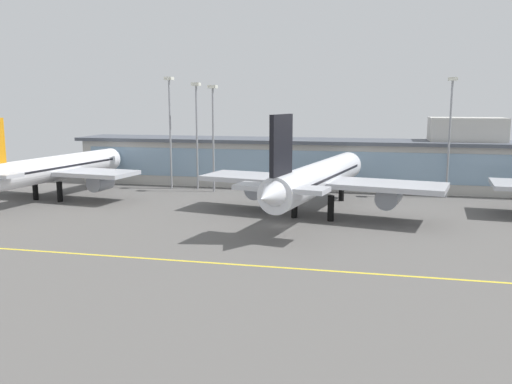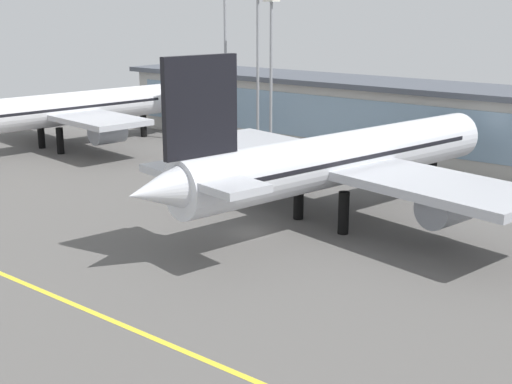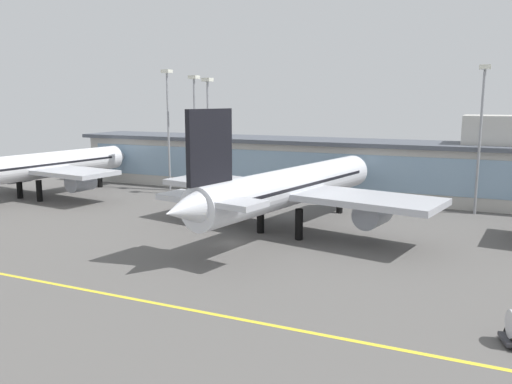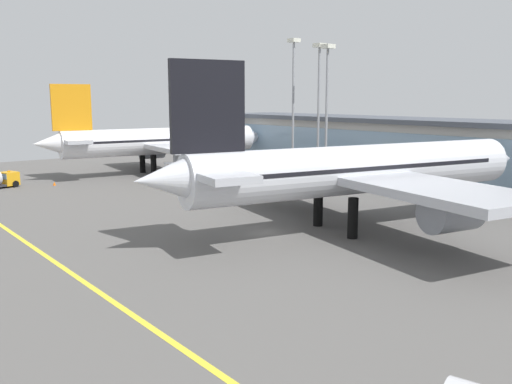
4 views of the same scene
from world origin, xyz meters
TOP-DOWN VIEW (x-y plane):
  - ground_plane at (0.00, 0.00)m, footprint 180.00×180.00m
  - taxiway_centreline_stripe at (0.00, -22.00)m, footprint 144.00×0.50m
  - terminal_building at (1.97, 42.16)m, footprint 115.68×14.00m
  - airliner_near_left at (-50.05, 14.54)m, footprint 35.54×47.01m
  - airliner_near_right at (4.75, 9.14)m, footprint 43.98×50.47m
  - apron_light_mast_centre at (-31.88, 32.68)m, footprint 1.80×1.80m
  - apron_light_mast_east at (-20.87, 30.31)m, footprint 1.80×1.80m
  - apron_light_mast_far_east at (-25.64, 33.15)m, footprint 1.80×1.80m
  - safety_cone at (-48.14, -7.06)m, footprint 0.51×0.51m

SIDE VIEW (x-z plane):
  - ground_plane at x=0.00m, z-range 0.00..0.00m
  - taxiway_centreline_stripe at x=0.00m, z-range 0.00..0.01m
  - safety_cone at x=-48.14m, z-range 0.00..0.64m
  - terminal_building at x=1.97m, z-range -2.08..14.36m
  - airliner_near_left at x=-50.05m, z-range -2.30..14.78m
  - airliner_near_right at x=4.75m, z-range -2.45..15.74m
  - apron_light_mast_east at x=-20.87m, z-range 3.64..27.10m
  - apron_light_mast_far_east at x=-25.64m, z-range 3.67..27.80m
  - apron_light_mast_centre at x=-31.88m, z-range 3.74..29.17m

